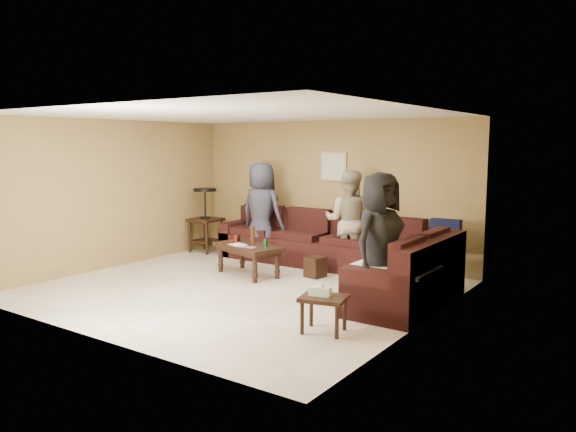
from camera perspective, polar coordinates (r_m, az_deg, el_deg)
The scene contains 10 objects.
room at distance 7.98m, azimuth -4.97°, elevation 4.21°, with size 5.60×5.50×2.50m.
sectional_sofa at distance 8.94m, azimuth 5.43°, elevation -4.10°, with size 4.65×2.90×0.97m.
coffee_table at distance 9.01m, azimuth -4.08°, elevation -3.41°, with size 1.30×0.90×0.77m.
end_table_left at distance 11.01m, azimuth -8.39°, elevation -0.28°, with size 0.56×0.56×1.24m.
side_table_right at distance 6.33m, azimuth 3.58°, elevation -8.55°, with size 0.58×0.51×0.56m.
waste_bin at distance 8.91m, azimuth 2.78°, elevation -5.20°, with size 0.27×0.27×0.32m, color black.
wall_art at distance 9.96m, azimuth 4.64°, elevation 5.05°, with size 0.52×0.04×0.52m.
person_left at distance 10.12m, azimuth -2.70°, elevation 0.46°, with size 0.86×0.56×1.77m, color #2F3241.
person_middle at distance 9.29m, azimuth 6.18°, elevation -0.49°, with size 0.81×0.63×1.67m, color tan.
person_right at distance 7.08m, azimuth 9.26°, elevation -2.66°, with size 0.86×0.56×1.75m, color black.
Camera 1 is at (5.08, -6.13, 2.10)m, focal length 35.00 mm.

